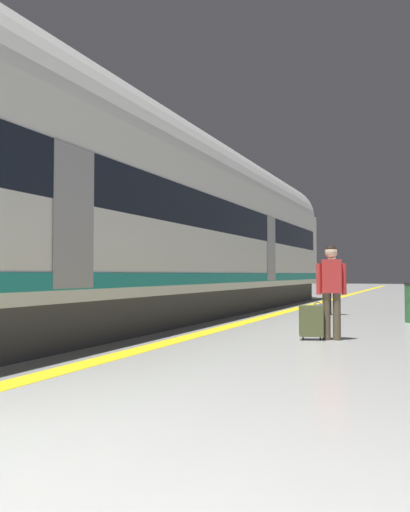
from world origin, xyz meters
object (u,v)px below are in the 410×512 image
Objects in this scene: passenger_near at (331,285)px; passenger_mid at (332,279)px; high_speed_train at (144,213)px; duffel_bag_mid at (318,310)px; suitcase_near at (311,321)px.

passenger_mid is (-0.90, 5.39, 0.05)m from passenger_near.
duffel_bag_mid is (3.30, 3.46, -2.35)m from high_speed_train.
high_speed_train is 17.51× the size of passenger_mid.
duffel_bag_mid is at bearing 46.34° from high_speed_train.
high_speed_train is 18.44× the size of passenger_near.
suitcase_near is at bearing -160.71° from passenger_near.
duffel_bag_mid is (-0.89, 5.16, -0.16)m from suitcase_near.
high_speed_train is 5.03m from suitcase_near.
high_speed_train is at bearing 160.53° from passenger_near.
passenger_near is at bearing -76.47° from duffel_bag_mid.
high_speed_train reaches higher than passenger_mid.
high_speed_train is 66.26× the size of duffel_bag_mid.
suitcase_near is at bearing -84.03° from passenger_mid.
passenger_near reaches higher than duffel_bag_mid.
suitcase_near is (4.19, -1.71, -2.19)m from high_speed_train.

